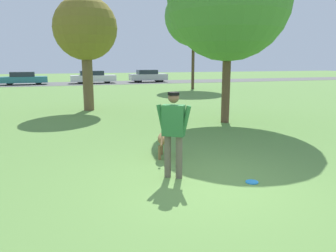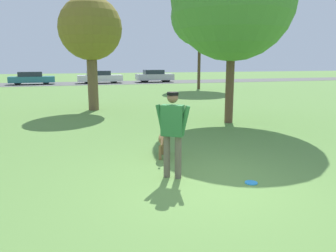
# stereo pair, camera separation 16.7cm
# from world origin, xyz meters

# --- Properties ---
(ground_plane) EXTENTS (120.00, 120.00, 0.00)m
(ground_plane) POSITION_xyz_m (0.00, 0.00, 0.00)
(ground_plane) COLOR #608C42
(far_road_strip) EXTENTS (120.00, 6.00, 0.01)m
(far_road_strip) POSITION_xyz_m (0.00, 29.94, 0.01)
(far_road_strip) COLOR #5B5B59
(far_road_strip) RESTS_ON ground_plane
(person) EXTENTS (0.62, 0.46, 1.70)m
(person) POSITION_xyz_m (-0.43, 0.54, 1.01)
(person) COLOR #665B4C
(person) RESTS_ON ground_plane
(dog) EXTENTS (0.56, 1.06, 0.64)m
(dog) POSITION_xyz_m (-0.16, 1.99, 0.45)
(dog) COLOR olive
(dog) RESTS_ON ground_plane
(frisbee) EXTENTS (0.24, 0.24, 0.02)m
(frisbee) POSITION_xyz_m (0.90, -0.21, 0.01)
(frisbee) COLOR #268CE5
(frisbee) RESTS_ON ground_plane
(tree_mid_center) EXTENTS (2.86, 2.86, 5.16)m
(tree_mid_center) POSITION_xyz_m (-1.21, 10.37, 3.67)
(tree_mid_center) COLOR brown
(tree_mid_center) RESTS_ON ground_plane
(tree_far_right) EXTENTS (4.64, 4.64, 8.08)m
(tree_far_right) POSITION_xyz_m (8.01, 19.91, 5.75)
(tree_far_right) COLOR #4C3826
(tree_far_right) RESTS_ON ground_plane
(parked_car_teal) EXTENTS (4.32, 1.86, 1.25)m
(parked_car_teal) POSITION_xyz_m (-5.74, 29.72, 0.62)
(parked_car_teal) COLOR teal
(parked_car_teal) RESTS_ON ground_plane
(parked_car_white) EXTENTS (4.58, 1.68, 1.30)m
(parked_car_white) POSITION_xyz_m (0.87, 29.73, 0.64)
(parked_car_white) COLOR white
(parked_car_white) RESTS_ON ground_plane
(parked_car_silver) EXTENTS (4.03, 1.87, 1.34)m
(parked_car_silver) POSITION_xyz_m (6.82, 29.87, 0.67)
(parked_car_silver) COLOR #B7B7BC
(parked_car_silver) RESTS_ON ground_plane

